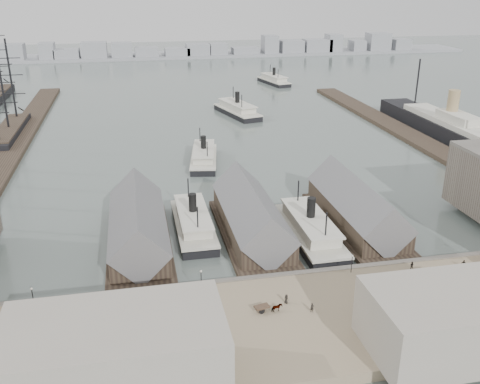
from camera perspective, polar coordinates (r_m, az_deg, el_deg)
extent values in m
plane|color=#4D5955|center=(112.00, 3.11, -8.44)|extent=(900.00, 900.00, 0.00)
cube|color=#847358|center=(95.34, 6.22, -13.80)|extent=(180.00, 30.00, 2.00)
cube|color=#59544C|center=(107.10, 3.83, -9.27)|extent=(180.00, 1.20, 2.30)
cube|color=#2D231C|center=(205.78, -23.15, 4.31)|extent=(10.00, 220.00, 1.60)
cube|color=#2D231C|center=(217.77, 17.29, 5.97)|extent=(10.00, 180.00, 1.60)
cube|color=#2D231C|center=(122.83, -10.68, -5.61)|extent=(14.00, 42.00, 1.20)
cube|color=#2D231C|center=(122.36, -10.80, -4.11)|extent=(12.00, 36.00, 5.00)
cube|color=#59595B|center=(121.27, -10.88, -3.00)|extent=(12.60, 37.00, 12.60)
cube|color=#2D231C|center=(125.40, 1.29, -4.61)|extent=(14.00, 42.00, 1.20)
cube|color=#2D231C|center=(124.95, 1.20, -3.14)|extent=(12.00, 36.00, 5.00)
cube|color=#59595B|center=(123.88, 1.21, -2.05)|extent=(12.60, 37.00, 12.60)
cube|color=#2D231C|center=(133.11, 12.29, -3.51)|extent=(14.00, 42.00, 1.20)
cube|color=#2D231C|center=(132.68, 12.23, -2.12)|extent=(12.00, 36.00, 5.00)
cube|color=#59595B|center=(131.67, 12.32, -1.09)|extent=(12.60, 37.00, 12.60)
cube|color=gray|center=(90.86, 21.19, -12.73)|extent=(24.00, 16.00, 10.00)
cube|color=gray|center=(78.28, -13.08, -16.94)|extent=(30.00, 16.00, 12.00)
cylinder|color=black|center=(103.05, -21.21, -10.50)|extent=(0.16, 0.16, 3.60)
sphere|color=beige|center=(102.09, -21.36, -9.59)|extent=(0.44, 0.44, 0.44)
cylinder|color=black|center=(101.67, -4.16, -9.37)|extent=(0.16, 0.16, 3.60)
sphere|color=beige|center=(100.70, -4.19, -8.44)|extent=(0.44, 0.44, 0.44)
cylinder|color=black|center=(108.88, 11.83, -7.56)|extent=(0.16, 0.16, 3.60)
sphere|color=beige|center=(107.98, 11.90, -6.68)|extent=(0.44, 0.44, 0.44)
cube|color=gray|center=(437.77, -8.43, 14.22)|extent=(500.00, 40.00, 2.00)
cube|color=gray|center=(434.38, -23.14, 13.47)|extent=(17.63, 14.00, 13.23)
cube|color=gray|center=(430.37, -19.87, 13.87)|extent=(10.74, 14.00, 13.58)
cube|color=gray|center=(429.03, -17.98, 13.73)|extent=(18.06, 14.00, 8.64)
cube|color=gray|center=(427.14, -15.28, 14.30)|extent=(18.55, 14.00, 13.29)
cube|color=gray|center=(426.50, -12.49, 14.47)|extent=(15.33, 14.00, 12.47)
cube|color=gray|center=(426.93, -9.92, 14.41)|extent=(17.56, 14.00, 8.72)
cube|color=gray|center=(428.39, -6.71, 14.53)|extent=(18.76, 14.00, 7.63)
cube|color=gray|center=(429.90, -4.54, 14.81)|extent=(17.61, 14.00, 10.35)
cube|color=gray|center=(432.21, -2.34, 14.89)|extent=(13.38, 14.00, 10.30)
cube|color=gray|center=(436.40, 0.55, 14.74)|extent=(20.73, 14.00, 6.75)
cube|color=gray|center=(440.51, 3.21, 15.35)|extent=(11.51, 14.00, 15.57)
cube|color=gray|center=(445.57, 5.49, 15.08)|extent=(18.17, 14.00, 11.26)
cube|color=gray|center=(452.29, 8.22, 15.10)|extent=(21.81, 14.00, 11.83)
cube|color=gray|center=(456.89, 9.93, 15.29)|extent=(11.12, 14.00, 15.50)
cube|color=gray|center=(464.99, 12.37, 14.91)|extent=(10.90, 14.00, 10.29)
cube|color=gray|center=(472.25, 14.50, 15.16)|extent=(17.95, 14.00, 15.72)
cube|color=gray|center=(481.47, 16.69, 14.75)|extent=(14.21, 14.00, 10.51)
cube|color=black|center=(128.83, -4.98, -3.79)|extent=(8.12, 28.42, 1.83)
cube|color=beige|center=(128.27, -5.00, -3.26)|extent=(8.53, 28.42, 0.51)
cube|color=beige|center=(127.68, -5.02, -2.68)|extent=(6.60, 20.30, 2.23)
cube|color=beige|center=(127.10, -5.04, -2.10)|extent=(7.10, 22.33, 0.41)
cylinder|color=black|center=(126.22, -5.08, -1.17)|extent=(1.83, 1.83, 4.57)
cylinder|color=black|center=(134.72, -5.54, 0.23)|extent=(0.30, 0.30, 6.09)
cylinder|color=black|center=(117.98, -4.54, -2.95)|extent=(0.30, 0.30, 6.09)
cube|color=black|center=(125.65, 7.44, -4.56)|extent=(8.71, 30.48, 1.96)
cube|color=beige|center=(125.03, 7.47, -3.98)|extent=(9.14, 30.48, 0.54)
cube|color=beige|center=(124.38, 7.50, -3.34)|extent=(7.08, 21.77, 2.39)
cube|color=beige|center=(123.75, 7.54, -2.70)|extent=(7.62, 23.95, 0.44)
cylinder|color=black|center=(122.79, 7.59, -1.68)|extent=(1.96, 1.96, 4.90)
cylinder|color=black|center=(131.44, 6.22, -0.12)|extent=(0.33, 0.33, 6.53)
cylinder|color=black|center=(114.52, 9.16, -3.68)|extent=(0.33, 0.33, 6.53)
cube|color=black|center=(176.61, -3.87, 3.39)|extent=(12.10, 27.99, 1.74)
cube|color=beige|center=(176.22, -3.88, 3.78)|extent=(12.48, 28.05, 0.48)
cube|color=beige|center=(175.81, -3.89, 4.20)|extent=(9.39, 20.12, 2.13)
cube|color=beige|center=(175.41, -3.91, 4.62)|extent=(10.19, 22.11, 0.39)
cylinder|color=black|center=(174.80, -3.92, 5.29)|extent=(1.74, 1.74, 4.35)
cylinder|color=black|center=(183.15, -4.30, 5.98)|extent=(0.29, 0.29, 5.80)
cylinder|color=black|center=(166.59, -3.51, 4.40)|extent=(0.29, 0.29, 5.80)
cube|color=black|center=(240.41, -0.29, 8.42)|extent=(16.63, 32.21, 1.99)
cube|color=beige|center=(240.09, -0.29, 8.76)|extent=(17.05, 32.32, 0.55)
cube|color=beige|center=(239.74, -0.29, 9.12)|extent=(12.71, 23.23, 2.43)
cube|color=beige|center=(239.41, -0.29, 9.48)|extent=(13.83, 25.51, 0.44)
cylinder|color=black|center=(238.91, -0.29, 10.05)|extent=(1.99, 1.99, 4.98)
cylinder|color=black|center=(248.53, -0.75, 10.45)|extent=(0.33, 0.33, 6.64)
cylinder|color=black|center=(229.41, 0.21, 9.50)|extent=(0.33, 0.33, 6.64)
cube|color=black|center=(316.55, 3.63, 11.59)|extent=(13.75, 28.76, 1.78)
cube|color=beige|center=(316.32, 3.63, 11.82)|extent=(14.13, 28.85, 0.49)
cube|color=beige|center=(316.09, 3.64, 12.06)|extent=(10.58, 20.71, 2.18)
cube|color=beige|center=(315.86, 3.64, 12.31)|extent=(11.49, 22.75, 0.40)
cylinder|color=black|center=(315.52, 3.65, 12.70)|extent=(1.78, 1.78, 4.45)
cylinder|color=black|center=(324.05, 3.23, 12.91)|extent=(0.30, 0.30, 5.94)
cylinder|color=black|center=(307.07, 4.09, 12.41)|extent=(0.30, 0.30, 5.94)
cube|color=black|center=(224.35, -23.36, 5.85)|extent=(8.50, 49.12, 3.40)
cube|color=#2D231C|center=(223.88, -23.44, 6.34)|extent=(8.03, 44.21, 0.57)
cylinder|color=black|center=(220.81, -24.03, 10.13)|extent=(0.76, 0.76, 32.12)
cylinder|color=black|center=(237.41, -23.24, 10.94)|extent=(0.76, 0.76, 32.12)
cube|color=black|center=(218.94, 21.39, 6.11)|extent=(12.56, 91.76, 5.80)
cube|color=beige|center=(218.03, 21.53, 7.08)|extent=(10.62, 53.12, 1.93)
cube|color=beige|center=(213.58, 22.30, 7.36)|extent=(7.73, 19.32, 2.90)
cylinder|color=tan|center=(216.60, 21.77, 8.81)|extent=(4.25, 4.25, 9.66)
cube|color=black|center=(107.11, 21.64, -10.15)|extent=(2.90, 9.25, 0.77)
cube|color=#2B3426|center=(106.30, 21.76, -9.40)|extent=(3.02, 9.74, 2.50)
cube|color=#59595B|center=(105.63, 21.86, -8.75)|extent=(3.24, 10.13, 0.29)
imported|color=black|center=(95.38, -15.24, -13.25)|extent=(1.78, 1.78, 1.47)
cube|color=#3F2D21|center=(94.02, -16.48, -13.84)|extent=(2.92, 2.87, 0.25)
cylinder|color=black|center=(93.75, -16.18, -14.18)|extent=(0.86, 0.81, 1.10)
cylinder|color=black|center=(94.69, -16.73, -13.85)|extent=(0.86, 0.81, 1.10)
imported|color=black|center=(95.76, 3.94, -12.24)|extent=(2.00, 1.23, 1.57)
cube|color=#3F2D21|center=(95.59, 2.35, -12.19)|extent=(2.86, 2.03, 0.25)
cylinder|color=black|center=(95.21, 2.36, -12.60)|extent=(1.09, 0.32, 1.10)
cylinder|color=black|center=(96.37, 2.34, -12.13)|extent=(1.09, 0.32, 1.10)
imported|color=black|center=(99.40, 15.59, -11.74)|extent=(1.31, 1.50, 1.42)
cube|color=#3F2D21|center=(98.10, 14.27, -11.95)|extent=(2.71, 1.69, 0.25)
cylinder|color=black|center=(97.80, 14.46, -12.33)|extent=(1.10, 0.16, 1.10)
cylinder|color=black|center=(98.79, 14.05, -11.91)|extent=(1.10, 0.16, 1.10)
imported|color=black|center=(94.02, -16.24, -13.88)|extent=(0.89, 0.75, 1.62)
imported|color=black|center=(99.86, -12.54, -11.15)|extent=(0.85, 1.23, 1.74)
imported|color=black|center=(85.69, -5.13, -16.88)|extent=(1.06, 0.60, 1.70)
imported|color=black|center=(98.08, 4.96, -11.30)|extent=(0.97, 1.03, 1.78)
imported|color=black|center=(96.26, 7.70, -12.14)|extent=(0.71, 0.57, 1.76)
imported|color=black|center=(113.68, 17.85, -7.44)|extent=(1.01, 1.00, 1.64)
imported|color=black|center=(117.65, 22.74, -7.09)|extent=(1.10, 0.72, 1.74)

